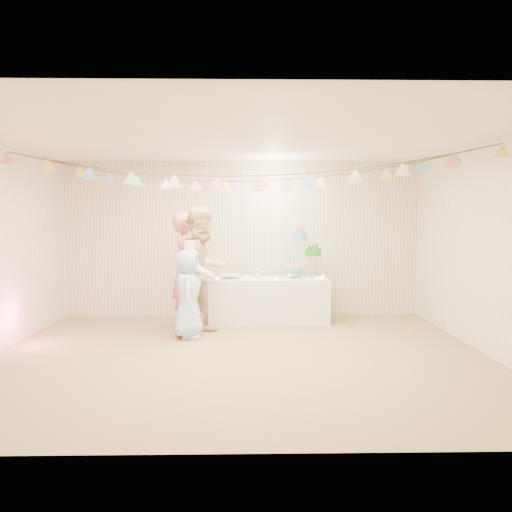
{
  "coord_description": "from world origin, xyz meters",
  "views": [
    {
      "loc": [
        0.07,
        -5.92,
        1.68
      ],
      "look_at": [
        0.2,
        0.8,
        1.15
      ],
      "focal_mm": 35.0,
      "sensor_mm": 36.0,
      "label": 1
    }
  ],
  "objects_px": {
    "table": "(269,300)",
    "person_adult_a": "(187,270)",
    "cake_stand": "(303,252)",
    "person_adult_b": "(203,270)",
    "person_child": "(188,294)"
  },
  "relations": [
    {
      "from": "table",
      "to": "person_adult_a",
      "type": "xyz_separation_m",
      "value": [
        -1.25,
        -0.47,
        0.52
      ]
    },
    {
      "from": "table",
      "to": "cake_stand",
      "type": "relative_size",
      "value": 2.55
    },
    {
      "from": "cake_stand",
      "to": "person_adult_b",
      "type": "distance_m",
      "value": 1.77
    },
    {
      "from": "cake_stand",
      "to": "person_adult_b",
      "type": "xyz_separation_m",
      "value": [
        -1.52,
        -0.88,
        -0.2
      ]
    },
    {
      "from": "table",
      "to": "person_adult_a",
      "type": "height_order",
      "value": "person_adult_a"
    },
    {
      "from": "person_adult_a",
      "to": "table",
      "type": "bearing_deg",
      "value": -67.12
    },
    {
      "from": "table",
      "to": "person_adult_b",
      "type": "relative_size",
      "value": 1.03
    },
    {
      "from": "cake_stand",
      "to": "person_adult_a",
      "type": "relative_size",
      "value": 0.42
    },
    {
      "from": "person_adult_a",
      "to": "person_adult_b",
      "type": "height_order",
      "value": "person_adult_b"
    },
    {
      "from": "person_adult_a",
      "to": "person_child",
      "type": "bearing_deg",
      "value": -168.73
    },
    {
      "from": "person_child",
      "to": "person_adult_a",
      "type": "bearing_deg",
      "value": 6.5
    },
    {
      "from": "person_adult_b",
      "to": "person_child",
      "type": "relative_size",
      "value": 1.48
    },
    {
      "from": "table",
      "to": "person_child",
      "type": "distance_m",
      "value": 1.59
    },
    {
      "from": "person_adult_a",
      "to": "person_adult_b",
      "type": "bearing_deg",
      "value": -140.2
    },
    {
      "from": "cake_stand",
      "to": "person_adult_b",
      "type": "height_order",
      "value": "person_adult_b"
    }
  ]
}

